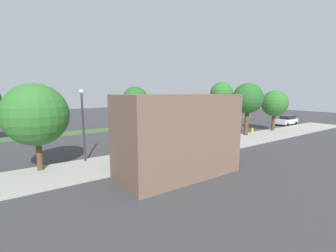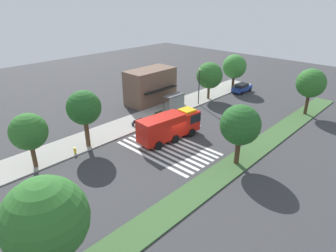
{
  "view_description": "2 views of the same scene",
  "coord_description": "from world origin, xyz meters",
  "px_view_note": "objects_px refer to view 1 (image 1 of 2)",
  "views": [
    {
      "loc": [
        17.65,
        26.54,
        5.97
      ],
      "look_at": [
        -0.57,
        0.32,
        1.19
      ],
      "focal_mm": 24.26,
      "sensor_mm": 36.0,
      "label": 1
    },
    {
      "loc": [
        -25.27,
        -21.75,
        17.2
      ],
      "look_at": [
        -0.24,
        1.9,
        1.75
      ],
      "focal_mm": 31.42,
      "sensor_mm": 36.0,
      "label": 2
    }
  ],
  "objects_px": {
    "sidewalk_tree_west": "(248,99)",
    "sidewalk_tree_east": "(36,115)",
    "parked_car_west": "(287,120)",
    "bench_near_shelter": "(175,144)",
    "fire_truck": "(170,122)",
    "bus_stop_shelter": "(140,136)",
    "bench_west_of_shelter": "(204,139)",
    "median_tree_west": "(135,100)",
    "fire_hydrant": "(252,130)",
    "street_lamp": "(83,119)",
    "sidewalk_tree_far_west": "(275,103)",
    "median_tree_far_west": "(222,93)"
  },
  "relations": [
    {
      "from": "sidewalk_tree_west",
      "to": "sidewalk_tree_east",
      "type": "distance_m",
      "value": 24.83
    },
    {
      "from": "parked_car_west",
      "to": "bench_near_shelter",
      "type": "distance_m",
      "value": 27.57
    },
    {
      "from": "fire_truck",
      "to": "bus_stop_shelter",
      "type": "xyz_separation_m",
      "value": [
        7.99,
        6.41,
        -0.08
      ]
    },
    {
      "from": "bench_west_of_shelter",
      "to": "median_tree_west",
      "type": "relative_size",
      "value": 0.24
    },
    {
      "from": "sidewalk_tree_east",
      "to": "fire_hydrant",
      "type": "height_order",
      "value": "sidewalk_tree_east"
    },
    {
      "from": "bench_west_of_shelter",
      "to": "street_lamp",
      "type": "distance_m",
      "value": 13.48
    },
    {
      "from": "parked_car_west",
      "to": "sidewalk_tree_far_west",
      "type": "relative_size",
      "value": 0.79
    },
    {
      "from": "street_lamp",
      "to": "sidewalk_tree_west",
      "type": "distance_m",
      "value": 21.48
    },
    {
      "from": "sidewalk_tree_west",
      "to": "sidewalk_tree_east",
      "type": "bearing_deg",
      "value": 0.0
    },
    {
      "from": "sidewalk_tree_west",
      "to": "bus_stop_shelter",
      "type": "bearing_deg",
      "value": 1.6
    },
    {
      "from": "fire_truck",
      "to": "median_tree_west",
      "type": "relative_size",
      "value": 1.35
    },
    {
      "from": "parked_car_west",
      "to": "sidewalk_tree_east",
      "type": "bearing_deg",
      "value": 1.05
    },
    {
      "from": "parked_car_west",
      "to": "sidewalk_tree_east",
      "type": "xyz_separation_m",
      "value": [
        39.71,
        2.2,
        3.42
      ]
    },
    {
      "from": "bench_west_of_shelter",
      "to": "sidewalk_tree_west",
      "type": "height_order",
      "value": "sidewalk_tree_west"
    },
    {
      "from": "bus_stop_shelter",
      "to": "fire_hydrant",
      "type": "height_order",
      "value": "bus_stop_shelter"
    },
    {
      "from": "sidewalk_tree_far_west",
      "to": "median_tree_west",
      "type": "height_order",
      "value": "median_tree_west"
    },
    {
      "from": "bench_west_of_shelter",
      "to": "parked_car_west",
      "type": "bearing_deg",
      "value": -173.45
    },
    {
      "from": "bench_near_shelter",
      "to": "fire_hydrant",
      "type": "height_order",
      "value": "bench_near_shelter"
    },
    {
      "from": "fire_truck",
      "to": "street_lamp",
      "type": "bearing_deg",
      "value": 29.65
    },
    {
      "from": "bench_west_of_shelter",
      "to": "sidewalk_tree_east",
      "type": "distance_m",
      "value": 16.9
    },
    {
      "from": "bench_near_shelter",
      "to": "bus_stop_shelter",
      "type": "bearing_deg",
      "value": -0.02
    },
    {
      "from": "street_lamp",
      "to": "median_tree_far_west",
      "type": "bearing_deg",
      "value": -155.78
    },
    {
      "from": "sidewalk_tree_far_west",
      "to": "fire_truck",
      "type": "bearing_deg",
      "value": -21.4
    },
    {
      "from": "street_lamp",
      "to": "bench_near_shelter",
      "type": "bearing_deg",
      "value": 174.44
    },
    {
      "from": "bench_west_of_shelter",
      "to": "street_lamp",
      "type": "xyz_separation_m",
      "value": [
        13.09,
        -0.86,
        3.13
      ]
    },
    {
      "from": "bus_stop_shelter",
      "to": "street_lamp",
      "type": "distance_m",
      "value": 5.29
    },
    {
      "from": "parked_car_west",
      "to": "median_tree_far_west",
      "type": "bearing_deg",
      "value": -79.75
    },
    {
      "from": "bench_near_shelter",
      "to": "sidewalk_tree_east",
      "type": "bearing_deg",
      "value": -2.17
    },
    {
      "from": "fire_hydrant",
      "to": "median_tree_west",
      "type": "bearing_deg",
      "value": -53.27
    },
    {
      "from": "median_tree_far_west",
      "to": "parked_car_west",
      "type": "bearing_deg",
      "value": 102.37
    },
    {
      "from": "bench_near_shelter",
      "to": "sidewalk_tree_far_west",
      "type": "height_order",
      "value": "sidewalk_tree_far_west"
    },
    {
      "from": "sidewalk_tree_west",
      "to": "median_tree_west",
      "type": "bearing_deg",
      "value": -59.73
    },
    {
      "from": "median_tree_far_west",
      "to": "street_lamp",
      "type": "bearing_deg",
      "value": 24.22
    },
    {
      "from": "median_tree_far_west",
      "to": "bench_west_of_shelter",
      "type": "bearing_deg",
      "value": 38.02
    },
    {
      "from": "bench_near_shelter",
      "to": "fire_hydrant",
      "type": "distance_m",
      "value": 14.72
    },
    {
      "from": "median_tree_far_west",
      "to": "fire_truck",
      "type": "bearing_deg",
      "value": 24.8
    },
    {
      "from": "bench_near_shelter",
      "to": "street_lamp",
      "type": "relative_size",
      "value": 0.26
    },
    {
      "from": "bench_near_shelter",
      "to": "sidewalk_tree_west",
      "type": "relative_size",
      "value": 0.23
    },
    {
      "from": "fire_truck",
      "to": "bus_stop_shelter",
      "type": "relative_size",
      "value": 2.61
    },
    {
      "from": "fire_truck",
      "to": "street_lamp",
      "type": "relative_size",
      "value": 1.51
    },
    {
      "from": "sidewalk_tree_far_west",
      "to": "sidewalk_tree_west",
      "type": "xyz_separation_m",
      "value": [
        6.61,
        -0.0,
        0.82
      ]
    },
    {
      "from": "median_tree_west",
      "to": "median_tree_far_west",
      "type": "bearing_deg",
      "value": -180.0
    },
    {
      "from": "sidewalk_tree_west",
      "to": "fire_truck",
      "type": "bearing_deg",
      "value": -34.78
    },
    {
      "from": "bus_stop_shelter",
      "to": "bench_near_shelter",
      "type": "height_order",
      "value": "bus_stop_shelter"
    },
    {
      "from": "sidewalk_tree_east",
      "to": "bench_near_shelter",
      "type": "bearing_deg",
      "value": 177.83
    },
    {
      "from": "parked_car_west",
      "to": "median_tree_far_west",
      "type": "height_order",
      "value": "median_tree_far_west"
    },
    {
      "from": "sidewalk_tree_west",
      "to": "fire_hydrant",
      "type": "distance_m",
      "value": 5.11
    },
    {
      "from": "bench_near_shelter",
      "to": "median_tree_west",
      "type": "distance_m",
      "value": 16.8
    },
    {
      "from": "sidewalk_tree_east",
      "to": "parked_car_west",
      "type": "bearing_deg",
      "value": -176.83
    },
    {
      "from": "fire_truck",
      "to": "sidewalk_tree_west",
      "type": "relative_size",
      "value": 1.29
    }
  ]
}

